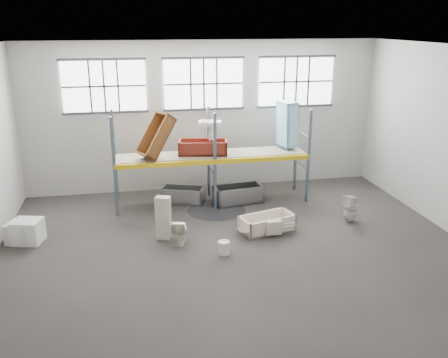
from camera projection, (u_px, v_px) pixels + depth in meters
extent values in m
cube|color=#433E3A|center=(235.00, 250.00, 12.45)|extent=(12.00, 10.00, 0.10)
cube|color=silver|center=(237.00, 45.00, 10.86)|extent=(12.00, 10.00, 0.10)
cube|color=#AEA9A0|center=(204.00, 116.00, 16.36)|extent=(12.00, 0.10, 5.00)
cube|color=#AAA69D|center=(313.00, 245.00, 6.95)|extent=(12.00, 0.10, 5.00)
cube|color=white|center=(104.00, 86.00, 15.32)|extent=(2.60, 0.04, 1.60)
cube|color=white|center=(204.00, 84.00, 15.92)|extent=(2.60, 0.04, 1.60)
cube|color=white|center=(296.00, 82.00, 16.51)|extent=(2.60, 0.04, 1.60)
cube|color=slate|center=(114.00, 167.00, 14.11)|extent=(0.08, 0.08, 3.00)
cube|color=slate|center=(115.00, 157.00, 15.23)|extent=(0.08, 0.08, 3.00)
cube|color=slate|center=(215.00, 162.00, 14.67)|extent=(0.08, 0.08, 3.00)
cube|color=slate|center=(209.00, 152.00, 15.79)|extent=(0.08, 0.08, 3.00)
cube|color=slate|center=(309.00, 157.00, 15.23)|extent=(0.08, 0.08, 3.00)
cube|color=slate|center=(296.00, 147.00, 16.34)|extent=(0.08, 0.08, 3.00)
cube|color=yellow|center=(215.00, 162.00, 14.67)|extent=(6.00, 0.10, 0.14)
cube|color=yellow|center=(209.00, 152.00, 15.79)|extent=(6.00, 0.10, 0.14)
cube|color=gray|center=(212.00, 154.00, 15.20)|extent=(5.90, 1.10, 0.03)
cylinder|color=black|center=(216.00, 210.00, 14.95)|extent=(1.80, 1.80, 0.00)
cube|color=beige|center=(274.00, 227.00, 13.01)|extent=(0.40, 0.19, 0.38)
imported|color=beige|center=(246.00, 231.00, 13.07)|extent=(0.57, 0.57, 0.16)
imported|color=white|center=(180.00, 231.00, 12.69)|extent=(0.53, 0.73, 0.66)
cube|color=beige|center=(163.00, 218.00, 12.84)|extent=(0.45, 0.37, 1.18)
imported|color=silver|center=(350.00, 208.00, 13.99)|extent=(0.50, 0.49, 0.82)
imported|color=silver|center=(210.00, 140.00, 14.87)|extent=(0.85, 0.75, 0.63)
cylinder|color=silver|center=(224.00, 248.00, 12.09)|extent=(0.33, 0.33, 0.34)
cube|color=white|center=(28.00, 231.00, 12.71)|extent=(0.86, 0.78, 0.62)
cube|color=silver|center=(21.00, 232.00, 12.75)|extent=(0.81, 0.81, 0.54)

